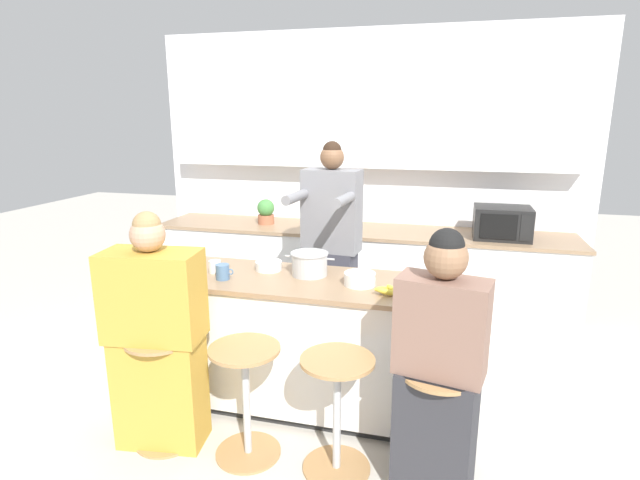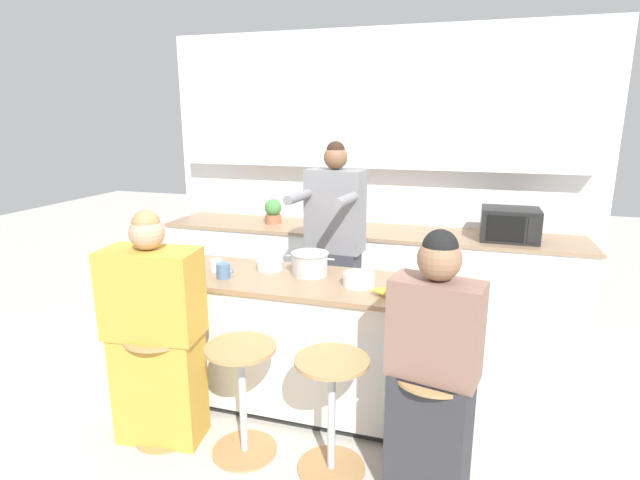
# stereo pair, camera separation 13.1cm
# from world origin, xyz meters

# --- Properties ---
(ground_plane) EXTENTS (16.00, 16.00, 0.00)m
(ground_plane) POSITION_xyz_m (0.00, 0.00, 0.00)
(ground_plane) COLOR beige
(wall_back) EXTENTS (4.10, 0.22, 2.70)m
(wall_back) POSITION_xyz_m (0.00, 1.79, 1.54)
(wall_back) COLOR white
(wall_back) RESTS_ON ground_plane
(back_counter) EXTENTS (3.80, 0.66, 0.91)m
(back_counter) POSITION_xyz_m (0.00, 1.48, 0.46)
(back_counter) COLOR white
(back_counter) RESTS_ON ground_plane
(kitchen_island) EXTENTS (1.98, 0.66, 0.90)m
(kitchen_island) POSITION_xyz_m (0.00, 0.00, 0.46)
(kitchen_island) COLOR black
(kitchen_island) RESTS_ON ground_plane
(bar_stool_leftmost) EXTENTS (0.40, 0.40, 0.68)m
(bar_stool_leftmost) POSITION_xyz_m (-0.79, -0.59, 0.39)
(bar_stool_leftmost) COLOR tan
(bar_stool_leftmost) RESTS_ON ground_plane
(bar_stool_center_left) EXTENTS (0.40, 0.40, 0.68)m
(bar_stool_center_left) POSITION_xyz_m (-0.26, -0.59, 0.39)
(bar_stool_center_left) COLOR tan
(bar_stool_center_left) RESTS_ON ground_plane
(bar_stool_center_right) EXTENTS (0.40, 0.40, 0.68)m
(bar_stool_center_right) POSITION_xyz_m (0.26, -0.58, 0.39)
(bar_stool_center_right) COLOR tan
(bar_stool_center_right) RESTS_ON ground_plane
(bar_stool_rightmost) EXTENTS (0.40, 0.40, 0.68)m
(bar_stool_rightmost) POSITION_xyz_m (0.79, -0.58, 0.39)
(bar_stool_rightmost) COLOR tan
(bar_stool_rightmost) RESTS_ON ground_plane
(person_cooking) EXTENTS (0.48, 0.60, 1.74)m
(person_cooking) POSITION_xyz_m (-0.07, 0.68, 0.86)
(person_cooking) COLOR #383842
(person_cooking) RESTS_ON ground_plane
(person_wrapped_blanket) EXTENTS (0.57, 0.35, 1.42)m
(person_wrapped_blanket) POSITION_xyz_m (-0.80, -0.60, 0.66)
(person_wrapped_blanket) COLOR gold
(person_wrapped_blanket) RESTS_ON ground_plane
(person_seated_near) EXTENTS (0.47, 0.34, 1.42)m
(person_seated_near) POSITION_xyz_m (0.79, -0.60, 0.65)
(person_seated_near) COLOR #333338
(person_seated_near) RESTS_ON ground_plane
(cooking_pot) EXTENTS (0.33, 0.25, 0.15)m
(cooking_pot) POSITION_xyz_m (-0.08, 0.10, 0.98)
(cooking_pot) COLOR #B7BABC
(cooking_pot) RESTS_ON kitchen_island
(fruit_bowl) EXTENTS (0.20, 0.20, 0.08)m
(fruit_bowl) POSITION_xyz_m (0.28, -0.02, 0.94)
(fruit_bowl) COLOR white
(fruit_bowl) RESTS_ON kitchen_island
(mixing_bowl_steel) EXTENTS (0.18, 0.18, 0.06)m
(mixing_bowl_steel) POSITION_xyz_m (-0.38, 0.13, 0.93)
(mixing_bowl_steel) COLOR white
(mixing_bowl_steel) RESTS_ON kitchen_island
(coffee_cup_near) EXTENTS (0.11, 0.08, 0.08)m
(coffee_cup_near) POSITION_xyz_m (-0.71, -0.02, 0.94)
(coffee_cup_near) COLOR white
(coffee_cup_near) RESTS_ON kitchen_island
(coffee_cup_far) EXTENTS (0.12, 0.09, 0.10)m
(coffee_cup_far) POSITION_xyz_m (-0.59, -0.13, 0.95)
(coffee_cup_far) COLOR #4C7099
(coffee_cup_far) RESTS_ON kitchen_island
(banana_bunch) EXTENTS (0.18, 0.13, 0.06)m
(banana_bunch) POSITION_xyz_m (0.47, -0.15, 0.93)
(banana_bunch) COLOR yellow
(banana_bunch) RESTS_ON kitchen_island
(juice_carton) EXTENTS (0.07, 0.07, 0.20)m
(juice_carton) POSITION_xyz_m (-0.91, -0.24, 0.99)
(juice_carton) COLOR gold
(juice_carton) RESTS_ON kitchen_island
(microwave) EXTENTS (0.46, 0.36, 0.27)m
(microwave) POSITION_xyz_m (1.23, 1.43, 1.05)
(microwave) COLOR black
(microwave) RESTS_ON back_counter
(potted_plant) EXTENTS (0.16, 0.16, 0.24)m
(potted_plant) POSITION_xyz_m (-0.90, 1.48, 1.03)
(potted_plant) COLOR #A86042
(potted_plant) RESTS_ON back_counter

